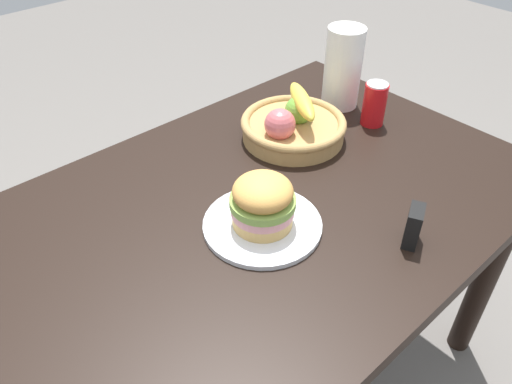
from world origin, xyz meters
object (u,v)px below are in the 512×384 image
(sandwich, at_px, (263,202))
(soda_can, at_px, (374,104))
(paper_towel_roll, at_px, (343,68))
(napkin_holder, at_px, (413,226))
(fruit_basket, at_px, (293,125))
(plate, at_px, (262,225))

(sandwich, bearing_deg, soda_can, 11.96)
(soda_can, bearing_deg, sandwich, -168.04)
(sandwich, height_order, soda_can, sandwich)
(soda_can, bearing_deg, paper_towel_roll, 83.32)
(sandwich, distance_m, napkin_holder, 0.32)
(fruit_basket, distance_m, napkin_holder, 0.47)
(plate, bearing_deg, sandwich, 180.00)
(fruit_basket, xyz_separation_m, paper_towel_roll, (0.25, 0.04, 0.08))
(fruit_basket, height_order, napkin_holder, fruit_basket)
(plate, bearing_deg, paper_towel_roll, 24.53)
(plate, distance_m, fruit_basket, 0.37)
(plate, height_order, paper_towel_roll, paper_towel_roll)
(plate, height_order, sandwich, sandwich)
(plate, xyz_separation_m, fruit_basket, (0.31, 0.21, 0.04))
(sandwich, xyz_separation_m, soda_can, (0.54, 0.11, -0.01))
(plate, bearing_deg, napkin_holder, -50.50)
(fruit_basket, relative_size, napkin_holder, 3.22)
(plate, relative_size, soda_can, 2.10)
(paper_towel_roll, bearing_deg, soda_can, -96.68)
(soda_can, bearing_deg, fruit_basket, 157.28)
(soda_can, height_order, napkin_holder, soda_can)
(fruit_basket, height_order, paper_towel_roll, paper_towel_roll)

